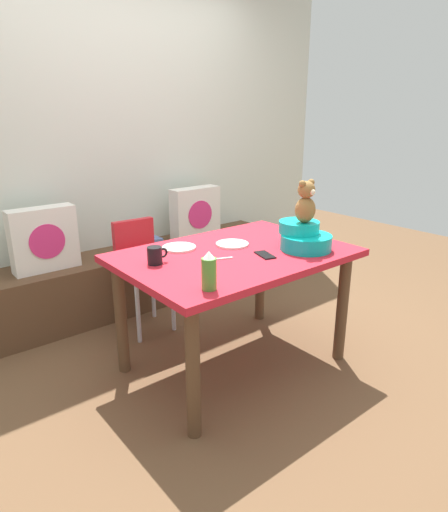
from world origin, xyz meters
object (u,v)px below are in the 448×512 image
Objects in this scene: book_stack at (149,243)px; dinner_plate_near at (179,247)px; coffee_mug at (155,255)px; infant_seat_teal at (304,237)px; cell_phone at (265,255)px; dinner_plate_far at (232,244)px; pillow_floral_right at (195,213)px; pillow_floral_left at (44,239)px; highchair at (143,261)px; dining_table at (235,268)px; teddy_bear at (306,203)px; ketchup_bottle at (209,272)px.

dinner_plate_near is (-0.32, -0.95, 0.25)m from book_stack.
infant_seat_teal is at bearing -21.11° from coffee_mug.
infant_seat_teal reaches higher than cell_phone.
dinner_plate_far is (0.54, 0.01, -0.04)m from coffee_mug.
pillow_floral_left is at bearing 180.00° from pillow_floral_right.
book_stack is 1.00× the size of dinner_plate_near.
dinner_plate_near and dinner_plate_far have the same top height.
highchair is 1.16m from infant_seat_teal.
dining_table is 5.27× the size of teddy_bear.
ketchup_bottle is (-0.46, -0.35, 0.19)m from dining_table.
teddy_bear is 1.35× the size of ketchup_bottle.
book_stack is 0.25× the size of highchair.
ketchup_bottle reaches higher than highchair.
infant_seat_teal is at bearing -98.54° from pillow_floral_right.
book_stack is 1.39m from cell_phone.
cell_phone is at bearing -54.40° from dinner_plate_near.
pillow_floral_left and pillow_floral_right have the same top height.
book_stack is 1.27m from coffee_mug.
ketchup_bottle is 1.54× the size of coffee_mug.
dining_table is 6.59× the size of dinner_plate_near.
coffee_mug reaches higher than book_stack.
dining_table is 0.45m from infant_seat_teal.
coffee_mug reaches higher than dinner_plate_far.
coffee_mug reaches higher than cell_phone.
pillow_floral_left reaches higher than coffee_mug.
pillow_floral_right is 0.56× the size of highchair.
book_stack is 1.00× the size of dinner_plate_far.
ketchup_bottle reaches higher than dinner_plate_near.
infant_seat_teal reaches higher than dinner_plate_far.
infant_seat_teal reaches higher than dining_table.
dinner_plate_far is at bearing 0.76° from coffee_mug.
coffee_mug is at bearing 158.85° from teddy_bear.
dinner_plate_near is 0.33m from dinner_plate_far.
ketchup_bottle is at bearing -169.79° from teddy_bear.
pillow_floral_left is 1.79m from teddy_bear.
dinner_plate_far is (-0.03, -1.09, 0.25)m from book_stack.
pillow_floral_left is 1.33× the size of infant_seat_teal.
highchair is at bearing 87.18° from dinner_plate_near.
cell_phone is (-0.02, -1.37, 0.25)m from book_stack.
ketchup_bottle is (-0.81, -0.15, 0.02)m from infant_seat_teal.
highchair is 0.77m from coffee_mug.
highchair is 5.49× the size of cell_phone.
book_stack is at bearing -74.63° from cell_phone.
coffee_mug is (-0.82, 0.32, -0.23)m from teddy_bear.
pillow_floral_right is 3.67× the size of coffee_mug.
teddy_bear is 1.25× the size of dinner_plate_near.
ketchup_bottle is at bearing 35.85° from cell_phone.
coffee_mug is 0.60× the size of dinner_plate_far.
ketchup_bottle is at bearing -80.55° from pillow_floral_left.
pillow_floral_left is 0.33× the size of dining_table.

